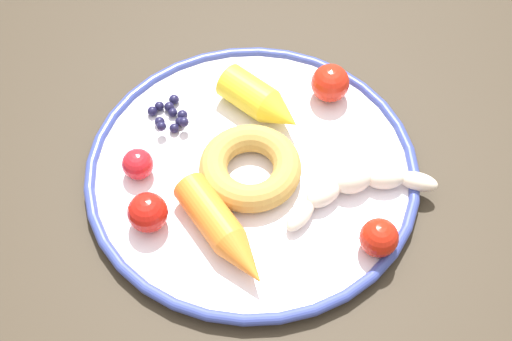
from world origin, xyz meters
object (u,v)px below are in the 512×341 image
at_px(plate, 256,172).
at_px(tomato_mid, 330,83).
at_px(blueberry_pile, 170,115).
at_px(donut, 252,168).
at_px(banana, 355,187).
at_px(carrot_orange, 223,232).
at_px(dining_table, 256,205).
at_px(carrot_yellow, 262,102).
at_px(tomato_near, 138,164).
at_px(tomato_far, 148,212).
at_px(tomato_extra, 379,238).

relative_size(plate, tomato_mid, 8.23).
bearing_deg(blueberry_pile, donut, -116.56).
xyz_separation_m(banana, carrot_orange, (-0.09, 0.12, 0.01)).
xyz_separation_m(dining_table, blueberry_pile, (0.03, 0.11, 0.10)).
distance_m(dining_table, banana, 0.15).
distance_m(carrot_yellow, tomato_mid, 0.08).
bearing_deg(carrot_yellow, donut, -172.94).
height_order(dining_table, carrot_orange, carrot_orange).
relative_size(plate, donut, 3.31).
relative_size(carrot_yellow, tomato_near, 3.23).
height_order(dining_table, donut, donut).
distance_m(plate, tomato_near, 0.13).
bearing_deg(carrot_orange, banana, -52.89).
bearing_deg(banana, tomato_mid, 21.87).
bearing_deg(dining_table, carrot_yellow, 7.78).
height_order(banana, tomato_far, tomato_far).
bearing_deg(donut, carrot_orange, 174.46).
height_order(carrot_orange, tomato_far, tomato_far).
relative_size(carrot_orange, donut, 1.14).
bearing_deg(plate, carrot_orange, 173.63).
xyz_separation_m(banana, tomato_far, (-0.09, 0.20, 0.01)).
bearing_deg(carrot_yellow, tomato_near, 136.10).
xyz_separation_m(plate, tomato_extra, (-0.06, -0.14, 0.02)).
bearing_deg(blueberry_pile, tomato_far, -171.27).
relative_size(carrot_yellow, tomato_mid, 2.47).
height_order(carrot_yellow, tomato_near, carrot_yellow).
bearing_deg(tomato_mid, plate, 155.33).
relative_size(tomato_far, tomato_extra, 1.06).
xyz_separation_m(carrot_orange, blueberry_pile, (0.14, 0.10, -0.01)).
height_order(banana, donut, same).
height_order(dining_table, tomato_extra, tomato_extra).
bearing_deg(tomato_extra, blueberry_pile, 66.46).
relative_size(banana, carrot_orange, 1.21).
height_order(plate, blueberry_pile, blueberry_pile).
distance_m(banana, carrot_yellow, 0.15).
height_order(plate, tomato_mid, tomato_mid).
bearing_deg(banana, carrot_yellow, 55.62).
relative_size(blueberry_pile, tomato_mid, 1.32).
bearing_deg(carrot_yellow, dining_table, -172.22).
bearing_deg(tomato_mid, tomato_extra, -155.83).
bearing_deg(blueberry_pile, tomato_mid, -65.30).
height_order(banana, tomato_extra, tomato_extra).
bearing_deg(blueberry_pile, dining_table, -106.34).
height_order(carrot_orange, tomato_near, carrot_orange).
xyz_separation_m(blueberry_pile, tomato_near, (-0.08, 0.01, 0.01)).
xyz_separation_m(dining_table, carrot_yellow, (0.06, 0.01, 0.11)).
relative_size(carrot_yellow, blueberry_pile, 1.87).
xyz_separation_m(dining_table, tomato_extra, (-0.08, -0.14, 0.11)).
distance_m(tomato_mid, tomato_extra, 0.20).
height_order(plate, carrot_yellow, carrot_yellow).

